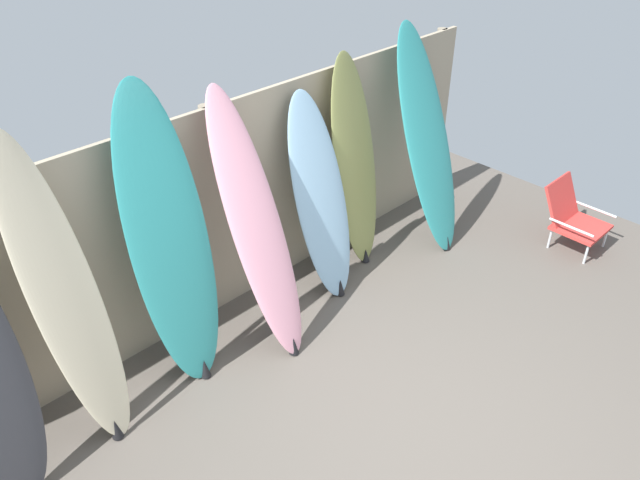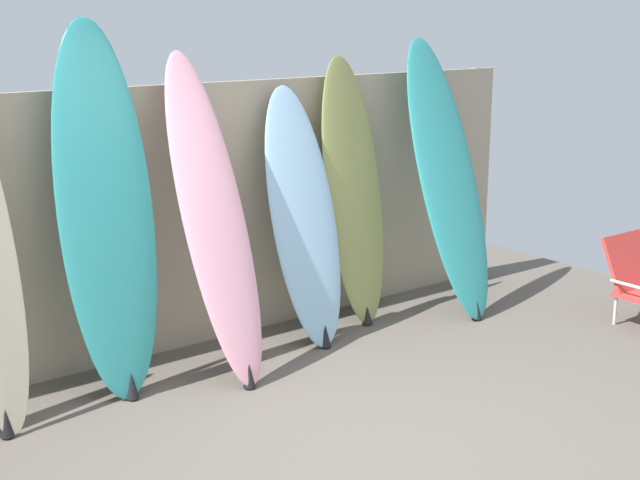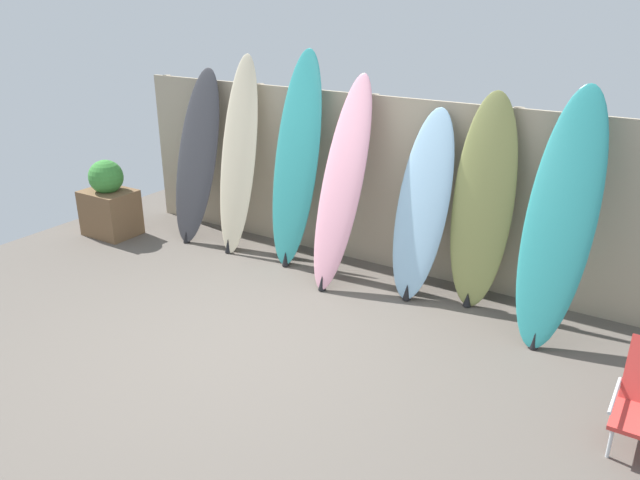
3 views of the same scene
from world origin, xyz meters
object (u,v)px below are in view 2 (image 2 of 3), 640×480
surfboard_teal_2 (106,212)px  surfboard_skyblue_4 (304,218)px  surfboard_olive_5 (354,193)px  surfboard_teal_6 (448,179)px  surfboard_pink_3 (214,219)px

surfboard_teal_2 → surfboard_skyblue_4: size_ratio=1.26×
surfboard_teal_2 → surfboard_skyblue_4: bearing=-0.3°
surfboard_olive_5 → surfboard_teal_6: surfboard_teal_6 is taller
surfboard_pink_3 → surfboard_skyblue_4: 0.82m
surfboard_skyblue_4 → surfboard_olive_5: (0.54, 0.11, 0.10)m
surfboard_olive_5 → surfboard_teal_6: (0.73, -0.24, 0.06)m
surfboard_pink_3 → surfboard_teal_6: size_ratio=0.98×
surfboard_pink_3 → surfboard_olive_5: surfboard_pink_3 is taller
surfboard_skyblue_4 → surfboard_teal_6: size_ratio=0.85×
surfboard_olive_5 → surfboard_teal_2: bearing=-177.1°
surfboard_teal_6 → surfboard_skyblue_4: bearing=173.8°
surfboard_skyblue_4 → surfboard_teal_6: surfboard_teal_6 is taller
surfboard_pink_3 → surfboard_teal_6: bearing=0.0°
surfboard_teal_2 → surfboard_teal_6: (2.70, -0.14, -0.08)m
surfboard_teal_2 → surfboard_pink_3: size_ratio=1.10×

